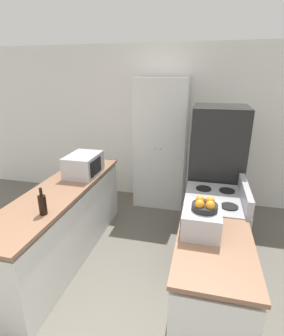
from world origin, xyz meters
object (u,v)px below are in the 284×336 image
(stove, at_px, (212,233))
(refrigerator, at_px, (215,173))
(pantry_cabinet, at_px, (161,145))
(fruit_bowl, at_px, (205,205))
(toaster_oven, at_px, (201,220))
(microwave, at_px, (84,165))
(wine_bottle, at_px, (43,204))

(stove, height_order, refrigerator, refrigerator)
(pantry_cabinet, relative_size, fruit_bowl, 10.04)
(refrigerator, bearing_deg, stove, -90.78)
(refrigerator, relative_size, toaster_oven, 4.53)
(microwave, relative_size, wine_bottle, 1.93)
(refrigerator, xyz_separation_m, fruit_bowl, (-0.13, -1.48, 0.26))
(refrigerator, bearing_deg, wine_bottle, -136.08)
(wine_bottle, bearing_deg, microwave, 94.22)
(refrigerator, distance_m, wine_bottle, 2.20)
(wine_bottle, bearing_deg, fruit_bowl, 1.98)
(microwave, bearing_deg, wine_bottle, -85.78)
(fruit_bowl, bearing_deg, stove, 80.18)
(stove, height_order, wine_bottle, wine_bottle)
(stove, xyz_separation_m, toaster_oven, (-0.14, -0.68, 0.54))
(pantry_cabinet, relative_size, wine_bottle, 7.88)
(pantry_cabinet, xyz_separation_m, toaster_oven, (0.71, -2.16, -0.05))
(toaster_oven, bearing_deg, pantry_cabinet, 108.28)
(stove, bearing_deg, wine_bottle, -154.73)
(wine_bottle, bearing_deg, refrigerator, 43.92)
(microwave, bearing_deg, refrigerator, 16.57)
(stove, height_order, microwave, microwave)
(microwave, relative_size, fruit_bowl, 2.46)
(pantry_cabinet, relative_size, toaster_oven, 5.37)
(refrigerator, bearing_deg, toaster_oven, -95.82)
(stove, relative_size, wine_bottle, 3.98)
(pantry_cabinet, bearing_deg, microwave, -123.77)
(toaster_oven, bearing_deg, wine_bottle, -177.47)
(stove, xyz_separation_m, refrigerator, (0.01, 0.78, 0.43))
(pantry_cabinet, bearing_deg, toaster_oven, -71.72)
(wine_bottle, bearing_deg, toaster_oven, 2.53)
(pantry_cabinet, height_order, microwave, pantry_cabinet)
(pantry_cabinet, distance_m, fruit_bowl, 2.30)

